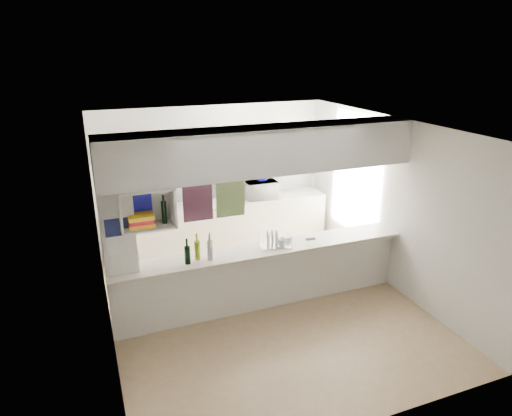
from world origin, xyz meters
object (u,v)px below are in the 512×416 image
microwave (261,190)px  dish_rack (275,239)px  bowl (261,179)px  wine_bottles (199,251)px

microwave → dish_rack: (-0.60, -2.03, -0.07)m
bowl → microwave: bearing=-145.3°
bowl → wine_bottles: 2.76m
dish_rack → wine_bottles: 1.13m
bowl → wine_bottles: bowl is taller
dish_rack → wine_bottles: size_ratio=1.32×
dish_rack → wine_bottles: (-1.12, -0.09, 0.05)m
bowl → wine_bottles: bearing=-129.1°
bowl → dish_rack: bowl is taller
bowl → dish_rack: 2.15m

